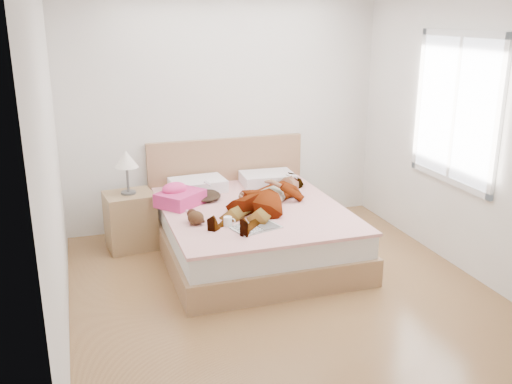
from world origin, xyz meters
TOP-DOWN VIEW (x-y plane):
  - ground at (0.00, 0.00)m, footprint 4.00×4.00m
  - woman at (0.14, 0.95)m, footprint 1.62×1.71m
  - hair at (-0.43, 1.40)m, footprint 0.53×0.58m
  - phone at (-0.36, 1.35)m, footprint 0.09×0.09m
  - room_shell at (1.77, 0.30)m, footprint 4.00×4.00m
  - bed at (0.00, 1.04)m, footprint 1.80×2.08m
  - towel at (-0.68, 1.25)m, footprint 0.56×0.55m
  - magazine at (-0.15, 0.40)m, footprint 0.48×0.38m
  - coffee_mug at (-0.37, 0.53)m, footprint 0.12×0.10m
  - plush_toy at (-0.64, 0.67)m, footprint 0.17×0.24m
  - nightstand at (-1.15, 1.53)m, footprint 0.53×0.48m

SIDE VIEW (x-z plane):
  - ground at x=0.00m, z-range 0.00..0.00m
  - bed at x=0.00m, z-range -0.22..0.78m
  - nightstand at x=-1.15m, z-range -0.18..0.86m
  - magazine at x=-0.15m, z-range 0.51..0.53m
  - hair at x=-0.43m, z-range 0.51..0.58m
  - coffee_mug at x=-0.37m, z-range 0.51..0.60m
  - plush_toy at x=-0.64m, z-range 0.51..0.64m
  - towel at x=-0.68m, z-range 0.49..0.72m
  - woman at x=0.14m, z-range 0.51..0.75m
  - phone at x=-0.36m, z-range 0.65..0.70m
  - room_shell at x=1.77m, z-range -0.50..3.50m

